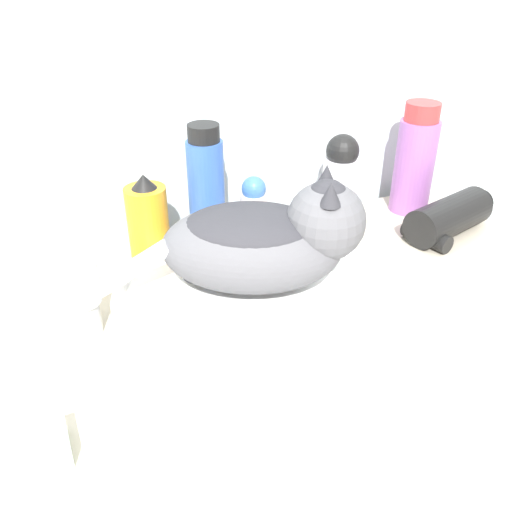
{
  "coord_description": "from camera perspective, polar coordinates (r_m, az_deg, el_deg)",
  "views": [
    {
      "loc": [
        -0.29,
        -0.28,
        1.34
      ],
      "look_at": [
        -0.03,
        0.28,
        0.98
      ],
      "focal_mm": 38.0,
      "sensor_mm": 36.0,
      "label": 1
    }
  ],
  "objects": [
    {
      "name": "sink_basin",
      "position": [
        0.77,
        -0.46,
        -4.24
      ],
      "size": [
        0.39,
        0.39,
        0.05
      ],
      "color": "white",
      "rests_on": "vanity_counter"
    },
    {
      "name": "vanity_counter",
      "position": [
        1.1,
        1.81,
        -24.96
      ],
      "size": [
        1.0,
        0.55,
        0.88
      ],
      "color": "#B2A893",
      "rests_on": "ground_plane"
    },
    {
      "name": "spray_bottle_trigger",
      "position": [
        0.87,
        -11.25,
        3.17
      ],
      "size": [
        0.07,
        0.07,
        0.16
      ],
      "color": "orange",
      "rests_on": "vanity_counter"
    },
    {
      "name": "lotion_bottle_white",
      "position": [
        1.0,
        8.83,
        7.72
      ],
      "size": [
        0.06,
        0.06,
        0.17
      ],
      "color": "silver",
      "rests_on": "vanity_counter"
    },
    {
      "name": "faucet",
      "position": [
        0.75,
        -17.06,
        -3.51
      ],
      "size": [
        0.15,
        0.07,
        0.13
      ],
      "rotation": [
        0.0,
        0.0,
        -0.23
      ],
      "color": "silver",
      "rests_on": "vanity_counter"
    },
    {
      "name": "cat",
      "position": [
        0.72,
        0.94,
        1.89
      ],
      "size": [
        0.29,
        0.3,
        0.16
      ],
      "rotation": [
        0.0,
        0.0,
        5.84
      ],
      "color": "#56565B",
      "rests_on": "sink_basin"
    },
    {
      "name": "deodorant_stick",
      "position": [
        0.93,
        -0.23,
        4.75
      ],
      "size": [
        0.05,
        0.05,
        0.12
      ],
      "color": "silver",
      "rests_on": "vanity_counter"
    },
    {
      "name": "wall_back",
      "position": [
        0.94,
        -6.88,
        21.46
      ],
      "size": [
        8.0,
        0.05,
        2.4
      ],
      "color": "silver",
      "rests_on": "ground_plane"
    },
    {
      "name": "hair_dryer",
      "position": [
        1.03,
        19.56,
        3.81
      ],
      "size": [
        0.2,
        0.12,
        0.07
      ],
      "rotation": [
        0.0,
        0.0,
        0.25
      ],
      "color": "black",
      "rests_on": "vanity_counter"
    },
    {
      "name": "mouthwash_bottle",
      "position": [
        1.08,
        16.39,
        9.62
      ],
      "size": [
        0.07,
        0.07,
        0.21
      ],
      "color": "#93569E",
      "rests_on": "vanity_counter"
    },
    {
      "name": "shampoo_bottle_tall",
      "position": [
        0.88,
        -5.23,
        6.48
      ],
      "size": [
        0.06,
        0.06,
        0.22
      ],
      "color": "#335BB7",
      "rests_on": "vanity_counter"
    },
    {
      "name": "soap_bar",
      "position": [
        0.63,
        -21.92,
        -18.43
      ],
      "size": [
        0.06,
        0.05,
        0.02
      ],
      "color": "silver",
      "rests_on": "vanity_counter"
    }
  ]
}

